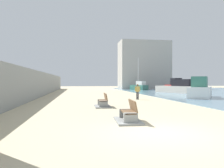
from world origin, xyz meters
The scene contains 10 objects.
ground_plane centered at (0.00, 18.00, 0.00)m, with size 120.00×120.00×0.00m, color #C6B793.
seawall centered at (-7.50, 18.00, 1.49)m, with size 0.80×64.00×2.98m, color gray.
bench_near centered at (-0.59, 2.34, 0.23)m, with size 1.21×2.16×0.98m.
bench_far centered at (-1.08, 8.46, 0.23)m, with size 1.14×2.12×0.98m.
person_walking centered at (3.09, 14.50, 0.89)m, with size 0.51×0.26×1.55m.
boat_far_left centered at (10.53, 15.67, 0.89)m, with size 5.07×6.06×2.30m.
boat_mid_bay centered at (10.03, 39.04, 0.76)m, with size 3.09×4.78×6.87m.
boat_nearest centered at (15.26, 32.93, 0.92)m, with size 2.04×4.66×2.41m.
boat_far_right centered at (12.70, 25.99, 0.82)m, with size 4.71×8.07×2.12m.
harbor_building centered at (13.12, 46.00, 5.75)m, with size 12.00×6.00×11.49m, color #ADAAA3.
Camera 1 is at (-2.85, -7.68, 1.82)m, focal length 36.44 mm.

